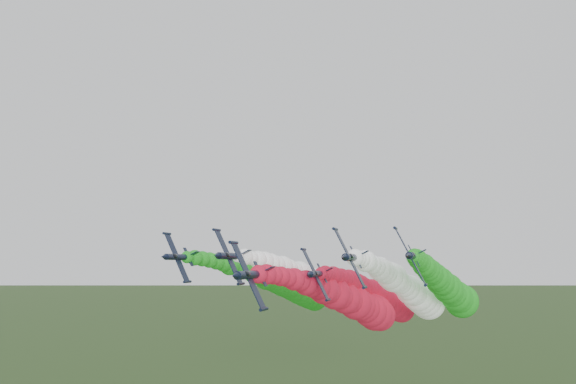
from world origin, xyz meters
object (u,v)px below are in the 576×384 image
object	(u,v)px
jet_outer_left	(287,286)
jet_inner_left	(330,288)
jet_inner_right	(412,291)
jet_lead	(355,303)
jet_outer_right	(448,289)
jet_trail	(383,298)

from	to	relation	value
jet_outer_left	jet_inner_left	bearing A→B (deg)	-25.72
jet_inner_left	jet_inner_right	world-z (taller)	jet_inner_left
jet_inner_right	jet_lead	bearing A→B (deg)	-128.13
jet_inner_left	jet_lead	bearing A→B (deg)	-59.77
jet_inner_right	jet_outer_right	bearing A→B (deg)	23.16
jet_outer_right	jet_lead	bearing A→B (deg)	-137.53
jet_inner_left	jet_outer_left	xyz separation A→B (m)	(-13.23, 6.37, 0.14)
jet_inner_left	jet_outer_left	distance (m)	14.69
jet_inner_left	jet_inner_right	distance (m)	20.26
jet_inner_left	jet_outer_right	size ratio (longest dim) A/B	0.99
jet_inner_right	jet_trail	size ratio (longest dim) A/B	1.01
jet_inner_right	jet_outer_right	distance (m)	9.10
jet_inner_right	jet_trail	bearing A→B (deg)	127.23
jet_inner_left	jet_outer_left	size ratio (longest dim) A/B	1.00
jet_inner_left	jet_trail	xyz separation A→B (m)	(11.83, 10.29, -2.94)
jet_lead	jet_outer_left	distance (m)	31.05
jet_outer_left	jet_outer_right	size ratio (longest dim) A/B	0.99
jet_inner_left	jet_outer_right	distance (m)	28.73
jet_inner_left	jet_outer_left	bearing A→B (deg)	154.28
jet_outer_right	jet_trail	size ratio (longest dim) A/B	1.01
jet_lead	jet_inner_right	size ratio (longest dim) A/B	0.99
jet_inner_left	jet_inner_right	bearing A→B (deg)	-2.20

